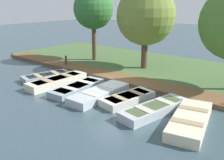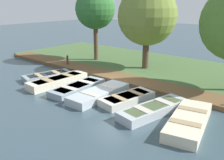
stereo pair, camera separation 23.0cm
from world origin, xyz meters
name	(u,v)px [view 2 (the right image)]	position (x,y,z in m)	size (l,w,h in m)	color
ground_plane	(112,87)	(0.00, 0.00, 0.00)	(80.00, 80.00, 0.00)	#384C56
shore_bank	(158,68)	(-5.00, 0.00, 0.08)	(8.00, 24.00, 0.16)	#476638
dock_walkway	(127,79)	(-1.38, 0.00, 0.10)	(1.51, 22.63, 0.21)	brown
rowboat_0	(48,76)	(1.33, -3.94, 0.17)	(3.00, 1.68, 0.34)	#8C9EA8
rowboat_1	(58,81)	(1.62, -2.57, 0.22)	(3.57, 1.15, 0.44)	beige
rowboat_2	(78,88)	(1.58, -0.99, 0.17)	(3.31, 1.30, 0.35)	#8C9EA8
rowboat_3	(99,93)	(1.54, 0.52, 0.20)	(3.48, 1.23, 0.40)	#B2BCC1
rowboat_4	(127,98)	(1.14, 1.92, 0.18)	(2.86, 1.51, 0.36)	beige
rowboat_5	(154,109)	(1.43, 3.51, 0.20)	(3.50, 1.64, 0.40)	#B2BCC1
rowboat_6	(189,121)	(1.52, 5.08, 0.22)	(3.53, 1.87, 0.44)	beige
mooring_post_near	(67,61)	(-1.29, -5.18, 0.43)	(0.14, 0.14, 0.85)	#47382D
park_tree_far_left	(95,9)	(-3.82, -4.80, 3.90)	(2.92, 2.92, 5.39)	brown
park_tree_left	(147,16)	(-4.12, -0.52, 3.57)	(3.79, 3.79, 5.49)	#4C3828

